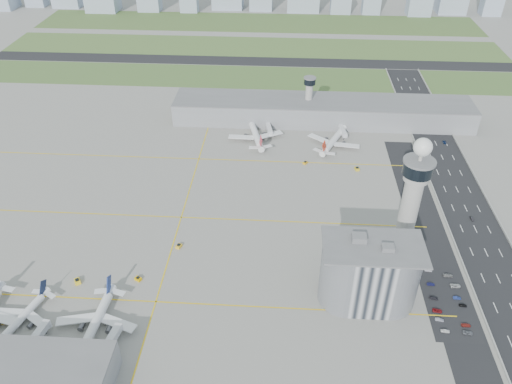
# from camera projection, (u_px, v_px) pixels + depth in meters

# --- Properties ---
(ground) EXTENTS (1000.00, 1000.00, 0.00)m
(ground) POSITION_uv_depth(u_px,v_px,m) (251.00, 259.00, 241.37)
(ground) COLOR gray
(grass_strip_0) EXTENTS (480.00, 50.00, 0.08)m
(grass_strip_0) POSITION_uv_depth(u_px,v_px,m) (247.00, 77.00, 425.47)
(grass_strip_0) COLOR #486931
(grass_strip_0) RESTS_ON ground
(grass_strip_1) EXTENTS (480.00, 60.00, 0.08)m
(grass_strip_1) POSITION_uv_depth(u_px,v_px,m) (253.00, 47.00, 486.50)
(grass_strip_1) COLOR #4A6731
(grass_strip_1) RESTS_ON ground
(grass_strip_2) EXTENTS (480.00, 70.00, 0.08)m
(grass_strip_2) POSITION_uv_depth(u_px,v_px,m) (258.00, 22.00, 551.60)
(grass_strip_2) COLOR #395327
(grass_strip_2) RESTS_ON ground
(runway) EXTENTS (480.00, 22.00, 0.10)m
(runway) POSITION_uv_depth(u_px,v_px,m) (250.00, 61.00, 455.57)
(runway) COLOR black
(runway) RESTS_ON ground
(highway) EXTENTS (28.00, 500.00, 0.10)m
(highway) POSITION_uv_depth(u_px,v_px,m) (494.00, 270.00, 235.35)
(highway) COLOR black
(highway) RESTS_ON ground
(barrier_left) EXTENTS (0.60, 500.00, 1.20)m
(barrier_left) POSITION_uv_depth(u_px,v_px,m) (464.00, 267.00, 235.76)
(barrier_left) COLOR #9E9E99
(barrier_left) RESTS_ON ground
(landside_road) EXTENTS (18.00, 260.00, 0.08)m
(landside_road) POSITION_uv_depth(u_px,v_px,m) (445.00, 282.00, 228.52)
(landside_road) COLOR black
(landside_road) RESTS_ON ground
(parking_lot) EXTENTS (20.00, 44.00, 0.10)m
(parking_lot) POSITION_uv_depth(u_px,v_px,m) (447.00, 302.00, 218.85)
(parking_lot) COLOR black
(parking_lot) RESTS_ON ground
(taxiway_line_h_0) EXTENTS (260.00, 0.60, 0.01)m
(taxiway_line_h_0) POSITION_uv_depth(u_px,v_px,m) (156.00, 302.00, 219.04)
(taxiway_line_h_0) COLOR yellow
(taxiway_line_h_0) RESTS_ON ground
(taxiway_line_h_1) EXTENTS (260.00, 0.60, 0.01)m
(taxiway_line_h_1) POSITION_uv_depth(u_px,v_px,m) (181.00, 217.00, 267.86)
(taxiway_line_h_1) COLOR yellow
(taxiway_line_h_1) RESTS_ON ground
(taxiway_line_h_2) EXTENTS (260.00, 0.60, 0.01)m
(taxiway_line_h_2) POSITION_uv_depth(u_px,v_px,m) (199.00, 159.00, 316.68)
(taxiway_line_h_2) COLOR yellow
(taxiway_line_h_2) RESTS_ON ground
(taxiway_line_v) EXTENTS (0.60, 260.00, 0.01)m
(taxiway_line_v) POSITION_uv_depth(u_px,v_px,m) (181.00, 217.00, 267.86)
(taxiway_line_v) COLOR yellow
(taxiway_line_v) RESTS_ON ground
(control_tower) EXTENTS (14.00, 14.00, 64.50)m
(control_tower) POSITION_uv_depth(u_px,v_px,m) (412.00, 196.00, 223.84)
(control_tower) COLOR #ADAAA5
(control_tower) RESTS_ON ground
(secondary_tower) EXTENTS (8.60, 8.60, 31.90)m
(secondary_tower) POSITION_uv_depth(u_px,v_px,m) (309.00, 95.00, 350.98)
(secondary_tower) COLOR #ADAAA5
(secondary_tower) RESTS_ON ground
(admin_building) EXTENTS (42.00, 24.00, 33.50)m
(admin_building) POSITION_uv_depth(u_px,v_px,m) (369.00, 273.00, 211.90)
(admin_building) COLOR #B2B2B7
(admin_building) RESTS_ON ground
(terminal_pier) EXTENTS (210.00, 32.00, 15.80)m
(terminal_pier) POSITION_uv_depth(u_px,v_px,m) (322.00, 111.00, 355.14)
(terminal_pier) COLOR gray
(terminal_pier) RESTS_ON ground
(airplane_near_b) EXTENTS (37.21, 40.73, 9.55)m
(airplane_near_b) POSITION_uv_depth(u_px,v_px,m) (20.00, 315.00, 206.91)
(airplane_near_b) COLOR white
(airplane_near_b) RESTS_ON ground
(airplane_near_c) EXTENTS (36.64, 42.43, 11.40)m
(airplane_near_c) POSITION_uv_depth(u_px,v_px,m) (94.00, 319.00, 203.81)
(airplane_near_c) COLOR white
(airplane_near_c) RESTS_ON ground
(airplane_far_a) EXTENTS (46.73, 51.58, 12.32)m
(airplane_far_a) POSITION_uv_depth(u_px,v_px,m) (255.00, 130.00, 334.91)
(airplane_far_a) COLOR white
(airplane_far_a) RESTS_ON ground
(airplane_far_b) EXTENTS (50.17, 53.43, 11.89)m
(airplane_far_b) POSITION_uv_depth(u_px,v_px,m) (334.00, 137.00, 328.28)
(airplane_far_b) COLOR white
(airplane_far_b) RESTS_ON ground
(jet_bridge_near_1) EXTENTS (5.39, 14.31, 5.70)m
(jet_bridge_near_1) POSITION_uv_depth(u_px,v_px,m) (28.00, 352.00, 194.41)
(jet_bridge_near_1) COLOR silver
(jet_bridge_near_1) RESTS_ON ground
(jet_bridge_near_2) EXTENTS (5.39, 14.31, 5.70)m
(jet_bridge_near_2) POSITION_uv_depth(u_px,v_px,m) (104.00, 356.00, 192.84)
(jet_bridge_near_2) COLOR silver
(jet_bridge_near_2) RESTS_ON ground
(jet_bridge_far_0) EXTENTS (5.39, 14.31, 5.70)m
(jet_bridge_far_0) POSITION_uv_depth(u_px,v_px,m) (268.00, 126.00, 347.03)
(jet_bridge_far_0) COLOR silver
(jet_bridge_far_0) RESTS_ON ground
(jet_bridge_far_1) EXTENTS (5.39, 14.31, 5.70)m
(jet_bridge_far_1) POSITION_uv_depth(u_px,v_px,m) (340.00, 128.00, 344.42)
(jet_bridge_far_1) COLOR silver
(jet_bridge_far_1) RESTS_ON ground
(tug_0) EXTENTS (3.76, 3.29, 1.83)m
(tug_0) POSITION_uv_depth(u_px,v_px,m) (5.00, 321.00, 209.33)
(tug_0) COLOR gold
(tug_0) RESTS_ON ground
(tug_1) EXTENTS (4.00, 4.39, 2.11)m
(tug_1) POSITION_uv_depth(u_px,v_px,m) (77.00, 281.00, 227.90)
(tug_1) COLOR yellow
(tug_1) RESTS_ON ground
(tug_2) EXTENTS (3.60, 3.23, 1.73)m
(tug_2) POSITION_uv_depth(u_px,v_px,m) (138.00, 279.00, 229.39)
(tug_2) COLOR #ECAC00
(tug_2) RESTS_ON ground
(tug_3) EXTENTS (3.26, 3.80, 1.86)m
(tug_3) POSITION_uv_depth(u_px,v_px,m) (179.00, 246.00, 247.73)
(tug_3) COLOR gold
(tug_3) RESTS_ON ground
(tug_4) EXTENTS (3.28, 3.54, 1.70)m
(tug_4) POSITION_uv_depth(u_px,v_px,m) (305.00, 163.00, 311.58)
(tug_4) COLOR orange
(tug_4) RESTS_ON ground
(tug_5) EXTENTS (3.06, 3.83, 1.97)m
(tug_5) POSITION_uv_depth(u_px,v_px,m) (357.00, 169.00, 305.60)
(tug_5) COLOR gold
(tug_5) RESTS_ON ground
(car_lot_0) EXTENTS (3.76, 1.85, 1.23)m
(car_lot_0) POSITION_uv_depth(u_px,v_px,m) (445.00, 331.00, 205.37)
(car_lot_0) COLOR white
(car_lot_0) RESTS_ON ground
(car_lot_1) EXTENTS (3.62, 1.70, 1.15)m
(car_lot_1) POSITION_uv_depth(u_px,v_px,m) (439.00, 320.00, 210.19)
(car_lot_1) COLOR #9598A7
(car_lot_1) RESTS_ON ground
(car_lot_2) EXTENTS (4.38, 2.51, 1.15)m
(car_lot_2) POSITION_uv_depth(u_px,v_px,m) (437.00, 311.00, 214.20)
(car_lot_2) COLOR maroon
(car_lot_2) RESTS_ON ground
(car_lot_3) EXTENTS (3.93, 1.95, 1.10)m
(car_lot_3) POSITION_uv_depth(u_px,v_px,m) (434.00, 298.00, 220.15)
(car_lot_3) COLOR #28272E
(car_lot_3) RESTS_ON ground
(car_lot_4) EXTENTS (3.61, 1.70, 1.20)m
(car_lot_4) POSITION_uv_depth(u_px,v_px,m) (431.00, 284.00, 226.97)
(car_lot_4) COLOR navy
(car_lot_4) RESTS_ON ground
(car_lot_5) EXTENTS (3.38, 1.43, 1.08)m
(car_lot_5) POSITION_uv_depth(u_px,v_px,m) (428.00, 270.00, 234.33)
(car_lot_5) COLOR silver
(car_lot_5) RESTS_ON ground
(car_lot_6) EXTENTS (4.19, 2.19, 1.13)m
(car_lot_6) POSITION_uv_depth(u_px,v_px,m) (468.00, 333.00, 204.61)
(car_lot_6) COLOR slate
(car_lot_6) RESTS_ON ground
(car_lot_7) EXTENTS (3.97, 1.75, 1.14)m
(car_lot_7) POSITION_uv_depth(u_px,v_px,m) (466.00, 325.00, 207.80)
(car_lot_7) COLOR maroon
(car_lot_7) RESTS_ON ground
(car_lot_8) EXTENTS (3.48, 1.61, 1.15)m
(car_lot_8) POSITION_uv_depth(u_px,v_px,m) (463.00, 305.00, 216.65)
(car_lot_8) COLOR black
(car_lot_8) RESTS_ON ground
(car_lot_9) EXTENTS (3.47, 1.33, 1.13)m
(car_lot_9) POSITION_uv_depth(u_px,v_px,m) (457.00, 298.00, 220.16)
(car_lot_9) COLOR navy
(car_lot_9) RESTS_ON ground
(car_lot_10) EXTENTS (4.76, 2.33, 1.30)m
(car_lot_10) POSITION_uv_depth(u_px,v_px,m) (455.00, 286.00, 226.06)
(car_lot_10) COLOR silver
(car_lot_10) RESTS_ON ground
(car_lot_11) EXTENTS (4.58, 1.96, 1.32)m
(car_lot_11) POSITION_uv_depth(u_px,v_px,m) (448.00, 275.00, 231.41)
(car_lot_11) COLOR gray
(car_lot_11) RESTS_ON ground
(car_hw_1) EXTENTS (1.58, 3.76, 1.21)m
(car_hw_1) POSITION_uv_depth(u_px,v_px,m) (472.00, 219.00, 265.93)
(car_hw_1) COLOR black
(car_hw_1) RESTS_ON ground
(car_hw_2) EXTENTS (1.96, 4.13, 1.14)m
(car_hw_2) POSITION_uv_depth(u_px,v_px,m) (445.00, 142.00, 332.92)
(car_hw_2) COLOR navy
(car_hw_2) RESTS_ON ground
(car_hw_4) EXTENTS (1.86, 3.91, 1.29)m
(car_hw_4) POSITION_uv_depth(u_px,v_px,m) (408.00, 102.00, 383.80)
(car_hw_4) COLOR gray
(car_hw_4) RESTS_ON ground
(skyline_bldg_10) EXTENTS (23.01, 18.41, 27.75)m
(skyline_bldg_10) POSITION_uv_depth(u_px,v_px,m) (341.00, 1.00, 574.28)
(skyline_bldg_10) COLOR #9EADC1
(skyline_bldg_10) RESTS_ON ground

